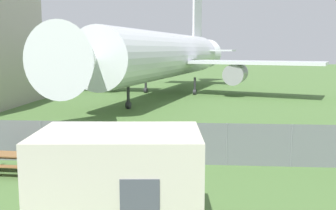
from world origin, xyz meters
The scene contains 4 objects.
perimeter_fence centered at (0.00, 11.17, 0.86)m, with size 56.07×0.07×1.72m.
airplane centered at (0.72, 35.44, 3.97)m, with size 30.35×38.78×12.98m.
portable_cabin centered at (2.05, 4.77, 1.35)m, with size 4.10×2.90×2.69m.
picnic_bench_near_cabin centered at (-3.21, 9.51, 0.48)m, with size 2.07×1.51×0.76m.
Camera 1 is at (3.94, -4.30, 4.64)m, focal length 42.00 mm.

